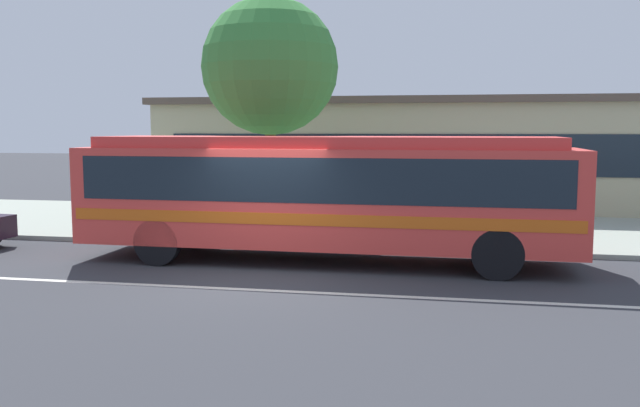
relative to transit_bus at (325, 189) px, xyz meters
The scene contains 7 objects.
ground_plane 2.79m from the transit_bus, 115.97° to the right, with size 120.00×120.00×0.00m, color #333439.
sidewalk_slab 5.65m from the transit_bus, 100.59° to the left, with size 60.00×8.00×0.12m, color #979F91.
lane_stripe_center 3.42m from the transit_bus, 109.32° to the right, with size 56.00×0.16×0.01m, color silver.
transit_bus is the anchor object (origin of this frame).
pedestrian_waiting_near_sign 4.60m from the transit_bus, 36.32° to the left, with size 0.46×0.46×1.61m.
street_tree_near_stop 5.01m from the transit_bus, 121.94° to the left, with size 3.67×3.67×6.27m.
station_building 12.14m from the transit_bus, 75.62° to the left, with size 21.93×7.72×3.97m.
Camera 1 is at (3.66, -12.43, 2.91)m, focal length 38.26 mm.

